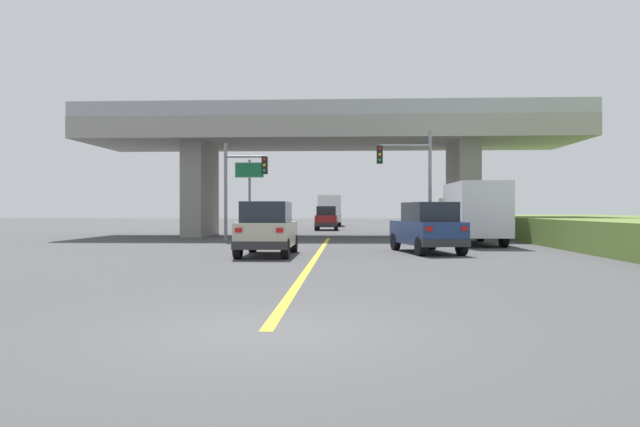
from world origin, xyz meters
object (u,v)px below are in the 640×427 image
object	(u,v)px
traffic_signal_farside	(240,180)
semi_truck_distant	(330,210)
suv_lead	(267,229)
suv_crossing	(427,228)
box_truck	(473,212)
sedan_oncoming	(327,218)
highway_sign	(249,180)
traffic_signal_nearside	(413,172)

from	to	relation	value
traffic_signal_farside	semi_truck_distant	bearing A→B (deg)	82.50
suv_lead	semi_truck_distant	world-z (taller)	semi_truck_distant
suv_crossing	box_truck	world-z (taller)	box_truck
sedan_oncoming	highway_sign	xyz separation A→B (m)	(-4.20, -14.32, 2.54)
suv_lead	traffic_signal_nearside	distance (m)	12.24
suv_crossing	highway_sign	xyz separation A→B (m)	(-9.18, 12.17, 2.54)
traffic_signal_farside	highway_sign	distance (m)	3.66
sedan_oncoming	traffic_signal_farside	bearing A→B (deg)	-102.97
box_truck	traffic_signal_farside	size ratio (longest dim) A/B	1.33
box_truck	sedan_oncoming	size ratio (longest dim) A/B	1.60
sedan_oncoming	traffic_signal_farside	size ratio (longest dim) A/B	0.83
traffic_signal_farside	semi_truck_distant	size ratio (longest dim) A/B	0.74
box_truck	suv_lead	bearing A→B (deg)	-140.04
traffic_signal_nearside	traffic_signal_farside	xyz separation A→B (m)	(-9.42, 0.27, -0.37)
suv_lead	suv_crossing	distance (m)	6.43
suv_lead	traffic_signal_farside	world-z (taller)	traffic_signal_farside
sedan_oncoming	highway_sign	distance (m)	15.14
suv_lead	traffic_signal_nearside	xyz separation A→B (m)	(6.49, 10.02, 2.72)
suv_crossing	semi_truck_distant	bearing A→B (deg)	85.63
semi_truck_distant	sedan_oncoming	bearing A→B (deg)	-89.56
sedan_oncoming	suv_lead	bearing A→B (deg)	-92.45
suv_lead	semi_truck_distant	distance (m)	41.00
traffic_signal_nearside	highway_sign	size ratio (longest dim) A/B	1.25
box_truck	highway_sign	distance (m)	13.84
traffic_signal_nearside	semi_truck_distant	world-z (taller)	traffic_signal_nearside
traffic_signal_farside	highway_sign	world-z (taller)	traffic_signal_farside
suv_crossing	traffic_signal_farside	world-z (taller)	traffic_signal_farside
suv_crossing	traffic_signal_nearside	world-z (taller)	traffic_signal_nearside
traffic_signal_nearside	suv_crossing	bearing A→B (deg)	-92.11
semi_truck_distant	suv_crossing	bearing A→B (deg)	-82.63
traffic_signal_nearside	highway_sign	xyz separation A→B (m)	(-9.48, 3.92, -0.17)
suv_crossing	sedan_oncoming	bearing A→B (deg)	88.90
box_truck	sedan_oncoming	bearing A→B (deg)	111.30
suv_crossing	traffic_signal_farside	size ratio (longest dim) A/B	0.88
suv_crossing	box_truck	distance (m)	6.71
box_truck	sedan_oncoming	xyz separation A→B (m)	(-8.01, 20.53, -0.59)
suv_lead	highway_sign	bearing A→B (deg)	102.12
sedan_oncoming	suv_crossing	bearing A→B (deg)	-79.36
box_truck	traffic_signal_farside	world-z (taller)	traffic_signal_farside
traffic_signal_nearside	box_truck	bearing A→B (deg)	-40.10
suv_lead	sedan_oncoming	distance (m)	28.28
traffic_signal_nearside	semi_truck_distant	size ratio (longest dim) A/B	0.82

